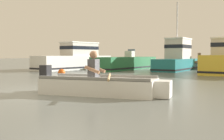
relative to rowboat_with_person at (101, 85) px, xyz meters
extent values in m
plane|color=slate|center=(-1.43, -0.13, -0.25)|extent=(120.00, 120.00, 0.00)
cylinder|color=brown|center=(-0.22, 14.14, 0.35)|extent=(0.24, 0.24, 1.21)
cube|color=white|center=(-0.07, -0.01, -0.03)|extent=(3.24, 1.63, 0.44)
cube|color=white|center=(1.63, 0.29, -0.03)|extent=(0.50, 0.67, 0.42)
cube|color=gray|center=(-0.16, 0.49, 0.22)|extent=(3.01, 0.61, 0.08)
cube|color=gray|center=(0.02, -0.51, 0.22)|extent=(3.01, 0.61, 0.08)
cube|color=white|center=(-0.17, -0.03, 0.15)|extent=(0.45, 1.05, 0.06)
cylinder|color=black|center=(-1.69, -0.30, 0.02)|extent=(0.12, 0.12, 0.54)
cube|color=black|center=(-1.69, -0.30, 0.37)|extent=(0.29, 0.32, 0.32)
cube|color=#4C4C51|center=(-0.22, -0.04, 0.45)|extent=(0.28, 0.37, 0.52)
sphere|color=#9E7051|center=(-0.22, -0.04, 0.83)|extent=(0.22, 0.22, 0.22)
cylinder|color=#9E7051|center=(-0.21, 0.19, 0.43)|extent=(0.43, 0.16, 0.23)
cylinder|color=#9E7051|center=(-0.13, -0.25, 0.43)|extent=(0.43, 0.16, 0.23)
cylinder|color=tan|center=(0.30, -0.10, 0.25)|extent=(0.99, 1.79, 0.06)
cube|color=white|center=(-8.35, 10.16, 0.25)|extent=(2.78, 6.67, 1.00)
cube|color=black|center=(-8.35, 10.16, -0.08)|extent=(2.83, 6.71, 0.10)
cube|color=beige|center=(-8.25, 10.74, 1.22)|extent=(1.78, 2.90, 0.93)
cube|color=black|center=(-8.25, 10.74, 1.33)|extent=(1.82, 2.94, 0.24)
cube|color=white|center=(-8.25, 10.74, 1.72)|extent=(1.87, 3.05, 0.08)
cube|color=#287042|center=(-4.97, 11.94, 0.21)|extent=(2.21, 6.80, 0.91)
cube|color=black|center=(-4.97, 11.94, -0.09)|extent=(2.25, 6.84, 0.10)
cube|color=beige|center=(-4.93, 12.44, 0.88)|extent=(0.63, 0.54, 0.44)
cube|color=slate|center=(-4.91, 12.70, 1.06)|extent=(0.59, 0.09, 0.36)
cube|color=#1E727A|center=(-1.40, 12.33, 0.14)|extent=(1.86, 5.01, 0.79)
cube|color=black|center=(-1.40, 12.33, -0.11)|extent=(1.90, 5.05, 0.10)
cube|color=beige|center=(-1.37, 12.77, 1.22)|extent=(1.35, 2.14, 1.35)
cube|color=black|center=(-1.37, 12.77, 1.39)|extent=(1.38, 2.17, 0.24)
cube|color=white|center=(-1.37, 12.77, 1.93)|extent=(1.42, 2.24, 0.08)
cylinder|color=silver|center=(-1.39, 12.45, 2.47)|extent=(0.10, 0.10, 3.87)
sphere|color=#E55919|center=(-5.10, 4.66, -0.07)|extent=(0.37, 0.37, 0.37)
camera|label=1|loc=(3.84, -6.45, 0.83)|focal=44.74mm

